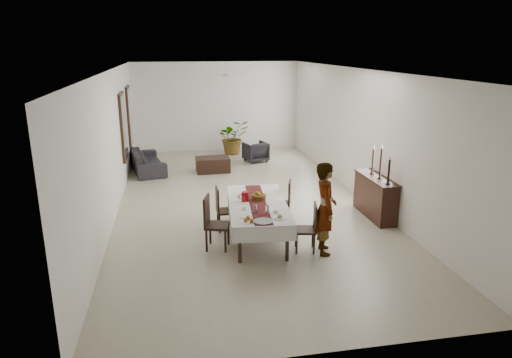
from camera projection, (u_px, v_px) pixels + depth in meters
The scene contains 87 objects.
floor at pixel (243, 201), 11.40m from camera, with size 6.00×12.00×0.00m, color #BAB094.
ceiling at pixel (242, 70), 10.50m from camera, with size 6.00×12.00×0.02m, color white.
wall_back at pixel (217, 107), 16.62m from camera, with size 6.00×0.02×3.20m, color white.
wall_front at pixel (321, 237), 5.29m from camera, with size 6.00×0.02×3.20m, color white.
wall_left at pixel (113, 143), 10.43m from camera, with size 0.02×12.00×3.20m, color white.
wall_right at pixel (360, 134), 11.48m from camera, with size 0.02×12.00×3.20m, color white.
dining_table_top at pixel (258, 205), 9.05m from camera, with size 0.96×2.31×0.05m, color black.
table_leg_fl at pixel (240, 245), 8.06m from camera, with size 0.07×0.07×0.67m, color black.
table_leg_fr at pixel (287, 243), 8.14m from camera, with size 0.07×0.07×0.67m, color black.
table_leg_bl at pixel (234, 204), 10.16m from camera, with size 0.07×0.07×0.67m, color black.
table_leg_br at pixel (272, 203), 10.24m from camera, with size 0.07×0.07×0.67m, color black.
tablecloth_top at pixel (258, 203), 9.04m from camera, with size 1.14×2.49×0.01m, color silver.
tablecloth_drape_left at pixel (229, 211), 9.03m from camera, with size 0.01×2.49×0.29m, color silver.
tablecloth_drape_right at pixel (286, 209), 9.13m from camera, with size 0.01×2.49×0.29m, color white.
tablecloth_drape_near at pixel (265, 234), 7.89m from camera, with size 1.14×0.01×0.29m, color silver.
tablecloth_drape_far at pixel (252, 191), 10.26m from camera, with size 1.14×0.01×0.29m, color silver.
table_runner at pixel (258, 203), 9.04m from camera, with size 0.34×2.41×0.00m, color #5D1B1A.
red_pitcher at pixel (245, 196), 9.13m from camera, with size 0.14×0.14×0.19m, color #9B0B14.
pitcher_handle at pixel (241, 197), 9.12m from camera, with size 0.12×0.12×0.02m, color maroon.
wine_glass_near at pixel (267, 210), 8.43m from camera, with size 0.07×0.07×0.16m, color silver.
wine_glass_mid at pixel (255, 208), 8.50m from camera, with size 0.07×0.07×0.16m, color silver.
teacup_right at pixel (276, 211), 8.50m from camera, with size 0.09×0.09×0.06m, color silver.
saucer_right at pixel (276, 212), 8.51m from camera, with size 0.14×0.14×0.01m, color white.
teacup_left at pixel (244, 208), 8.68m from camera, with size 0.09×0.09×0.06m, color white.
saucer_left at pixel (244, 209), 8.69m from camera, with size 0.14×0.14×0.01m, color white.
plate_near_right at pixel (280, 218), 8.23m from camera, with size 0.23×0.23×0.01m, color silver.
bread_near_right at pixel (280, 217), 8.23m from camera, with size 0.09×0.09×0.09m, color tan.
plate_near_left at pixel (246, 216), 8.32m from camera, with size 0.23×0.23×0.01m, color silver.
plate_far_left at pixel (241, 195), 9.51m from camera, with size 0.23×0.23×0.01m, color white.
serving_tray at pixel (263, 221), 8.07m from camera, with size 0.35×0.35×0.02m, color #45454A.
jam_jar_a at pixel (251, 221), 8.01m from camera, with size 0.06×0.06×0.07m, color #8E4814.
jam_jar_b at pixel (246, 220), 8.06m from camera, with size 0.06×0.06×0.07m, color #915515.
jam_jar_c at pixel (248, 218), 8.16m from camera, with size 0.06×0.06×0.07m, color #9B4516.
fruit_basket at pixel (259, 197), 9.26m from camera, with size 0.29×0.29×0.10m, color brown.
fruit_red at pixel (260, 193), 9.26m from camera, with size 0.09×0.09×0.09m, color maroon.
fruit_green at pixel (257, 193), 9.26m from camera, with size 0.08×0.08×0.08m, color #508728.
fruit_yellow at pixel (259, 194), 9.19m from camera, with size 0.08×0.08×0.08m, color gold.
chair_right_near_seat at pixel (305, 230), 8.54m from camera, with size 0.39×0.39×0.04m, color black.
chair_right_near_leg_fl at pixel (314, 244), 8.44m from camera, with size 0.04×0.04×0.39m, color black.
chair_right_near_leg_fr at pixel (313, 237), 8.75m from camera, with size 0.04×0.04×0.39m, color black.
chair_right_near_leg_bl at pixel (297, 244), 8.45m from camera, with size 0.04×0.04×0.39m, color black.
chair_right_near_leg_br at pixel (296, 237), 8.76m from camera, with size 0.04×0.04×0.39m, color black.
chair_right_near_back at pixel (315, 217), 8.46m from camera, with size 0.39×0.04×0.50m, color black.
chair_right_far_seat at pixel (281, 204), 9.96m from camera, with size 0.39×0.39×0.04m, color black.
chair_right_far_leg_fl at pixel (288, 216), 9.85m from camera, with size 0.04×0.04×0.39m, color black.
chair_right_far_leg_fr at pixel (289, 211), 10.15m from camera, with size 0.04×0.04×0.39m, color black.
chair_right_far_leg_bl at pixel (273, 215), 9.89m from camera, with size 0.04×0.04×0.39m, color black.
chair_right_far_leg_br at pixel (274, 210), 10.19m from camera, with size 0.04×0.04×0.39m, color black.
chair_right_far_back at pixel (289, 192), 9.86m from camera, with size 0.39×0.04×0.50m, color black.
chair_left_near_seat at pixel (217, 226), 8.63m from camera, with size 0.44×0.44×0.05m, color black.
chair_left_near_leg_fl at pixel (210, 233), 8.88m from camera, with size 0.04×0.04×0.43m, color black.
chair_left_near_leg_fr at pixel (207, 241), 8.54m from camera, with size 0.04×0.04×0.43m, color black.
chair_left_near_leg_bl at pixel (228, 234), 8.85m from camera, with size 0.04×0.04×0.43m, color black.
chair_left_near_leg_br at pixel (225, 242), 8.51m from camera, with size 0.04×0.04×0.43m, color black.
chair_left_near_back at pixel (207, 210), 8.56m from camera, with size 0.44×0.04×0.56m, color black.
chair_left_far_seat at pixel (226, 211), 9.52m from camera, with size 0.39×0.39×0.04m, color black.
chair_left_far_leg_fl at pixel (218, 219), 9.70m from camera, with size 0.04×0.04×0.39m, color black.
chair_left_far_leg_fr at pixel (220, 224), 9.40m from camera, with size 0.04×0.04×0.39m, color black.
chair_left_far_leg_bl at pixel (233, 218), 9.76m from camera, with size 0.04×0.04×0.39m, color black.
chair_left_far_leg_br at pixel (235, 223), 9.46m from camera, with size 0.04×0.04×0.39m, color black.
chair_left_far_back at pixel (217, 199), 9.41m from camera, with size 0.39×0.04×0.50m, color black.
woman at pixel (325, 208), 8.34m from camera, with size 0.63×0.42×1.74m, color #9CA0A5.
sideboard_body at pixel (375, 197), 10.27m from camera, with size 0.40×1.49×0.90m, color black.
sideboard_top at pixel (377, 178), 10.14m from camera, with size 0.44×1.55×0.03m, color black.
candlestick_near_base at pixel (388, 183), 9.62m from camera, with size 0.10×0.10×0.03m, color black.
candlestick_near_shaft at pixel (389, 171), 9.54m from camera, with size 0.05×0.05×0.50m, color black.
candlestick_near_candle at pixel (390, 158), 9.46m from camera, with size 0.04×0.04×0.08m, color beige.
candlestick_mid_base at pixel (380, 178), 9.99m from camera, with size 0.10×0.10×0.03m, color black.
candlestick_mid_shaft at pixel (381, 163), 9.90m from camera, with size 0.05×0.05×0.65m, color black.
candlestick_mid_candle at pixel (382, 147), 9.80m from camera, with size 0.04×0.04×0.08m, color beige.
candlestick_far_base at pixel (372, 173), 10.37m from camera, with size 0.10×0.10×0.03m, color black.
candlestick_far_shaft at pixel (373, 161), 10.29m from camera, with size 0.05×0.05×0.55m, color black.
candlestick_far_candle at pixel (374, 147), 10.20m from camera, with size 0.04×0.04×0.08m, color beige.
sofa at pixel (147, 161), 14.07m from camera, with size 2.17×0.85×0.63m, color #2B282D.
armchair at pixel (256, 152), 15.24m from camera, with size 0.70×0.73×0.66m, color #252328.
coffee_table at pixel (213, 165), 14.01m from camera, with size 1.01×0.67×0.45m, color black.
potted_plant at pixel (233, 137), 16.28m from camera, with size 1.09×0.95×1.21m, color #315F26.
mirror_frame_near at pixel (123, 127), 12.51m from camera, with size 0.06×1.05×1.85m, color black.
mirror_glass_near at pixel (125, 127), 12.52m from camera, with size 0.01×0.90×1.70m, color silver.
mirror_frame_far at pixel (130, 116), 14.49m from camera, with size 0.06×1.05×1.85m, color black.
mirror_glass_far at pixel (131, 116), 14.50m from camera, with size 0.01×0.90×1.70m, color silver.
fan_rod at pixel (226, 68), 13.36m from camera, with size 0.04×0.04×0.20m, color white.
fan_hub at pixel (226, 75), 13.42m from camera, with size 0.16×0.16×0.08m, color silver.
fan_blade_n at pixel (225, 75), 13.75m from camera, with size 0.10×0.55×0.01m, color silver.
fan_blade_s at pixel (228, 76), 13.09m from camera, with size 0.10×0.55×0.01m, color silver.
fan_blade_e at pixel (238, 75), 13.48m from camera, with size 0.55×0.10×0.01m, color silver.
fan_blade_w at pixel (214, 75), 13.36m from camera, with size 0.55×0.10×0.01m, color silver.
Camera 1 is at (-1.63, -10.67, 3.72)m, focal length 32.00 mm.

